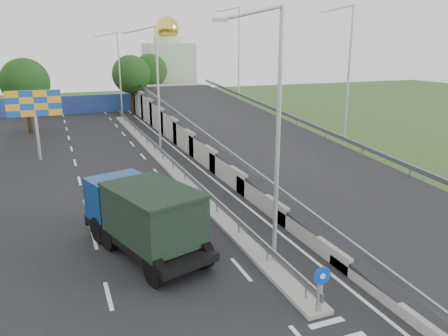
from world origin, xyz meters
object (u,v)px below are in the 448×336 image
lamp_post_mid (156,84)px  lamp_post_far (118,71)px  sign_bollard (320,289)px  church (169,68)px  lamp_post_near (274,128)px  dump_truck (143,214)px  billboard (34,107)px

lamp_post_mid → lamp_post_far: (0.00, 20.00, 0.00)m
sign_bollard → church: (10.00, 57.83, 4.28)m
lamp_post_near → lamp_post_mid: same height
lamp_post_near → dump_truck: bearing=145.9°
billboard → dump_truck: billboard is taller
sign_bollard → lamp_post_far: (0.11, 43.83, 4.77)m
church → dump_truck: bearing=-105.9°
church → billboard: 37.23m
lamp_post_far → church: bearing=54.8°
sign_bollard → dump_truck: size_ratio=0.22×
lamp_post_mid → billboard: (-9.11, 2.00, -1.62)m
lamp_post_far → dump_truck: (-4.62, -36.87, -4.05)m
dump_truck → lamp_post_far: bearing=65.1°
billboard → dump_truck: 19.55m
lamp_post_far → billboard: bearing=-116.8°
lamp_post_near → sign_bollard: bearing=-91.6°
church → dump_truck: size_ratio=1.80×
lamp_post_near → lamp_post_mid: 20.00m
lamp_post_mid → church: 35.41m
sign_bollard → lamp_post_mid: (0.11, 23.83, 4.77)m
sign_bollard → dump_truck: bearing=123.0°
sign_bollard → billboard: (-9.00, 25.83, 3.15)m
lamp_post_mid → dump_truck: bearing=-105.3°
lamp_post_far → billboard: size_ratio=1.83×
lamp_post_near → lamp_post_mid: (0.00, 20.00, 0.00)m
lamp_post_near → church: church is taller
church → billboard: bearing=-120.7°
sign_bollard → lamp_post_near: 6.12m
sign_bollard → dump_truck: 8.32m
lamp_post_near → church: size_ratio=0.73×
sign_bollard → lamp_post_mid: lamp_post_mid is taller
lamp_post_near → lamp_post_mid: bearing=90.0°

